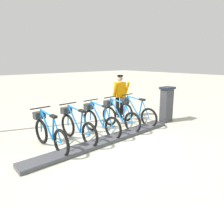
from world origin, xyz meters
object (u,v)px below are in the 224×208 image
(payment_kiosk, at_px, (166,104))
(bike_docked_4, at_px, (49,133))
(bike_docked_3, at_px, (76,126))
(worker_near_rack, at_px, (120,94))
(bike_docked_2, at_px, (99,120))
(bike_docked_0, at_px, (135,112))
(bike_docked_1, at_px, (119,116))

(payment_kiosk, bearing_deg, bike_docked_4, 82.29)
(bike_docked_3, relative_size, bike_docked_4, 1.00)
(payment_kiosk, bearing_deg, worker_near_rack, 29.30)
(bike_docked_2, relative_size, worker_near_rack, 1.04)
(bike_docked_0, distance_m, bike_docked_4, 3.19)
(bike_docked_0, xyz_separation_m, bike_docked_4, (0.00, 3.19, 0.00))
(bike_docked_2, distance_m, bike_docked_3, 0.80)
(payment_kiosk, bearing_deg, bike_docked_1, 72.70)
(bike_docked_0, bearing_deg, payment_kiosk, -118.83)
(bike_docked_1, height_order, bike_docked_2, same)
(bike_docked_0, xyz_separation_m, bike_docked_1, (0.00, 0.80, 0.00))
(bike_docked_3, xyz_separation_m, worker_near_rack, (0.97, -2.56, 0.48))
(bike_docked_4, xyz_separation_m, worker_near_rack, (0.97, -3.36, 0.48))
(payment_kiosk, xyz_separation_m, bike_docked_4, (0.57, 4.22, -0.24))
(bike_docked_2, distance_m, worker_near_rack, 2.07)
(bike_docked_0, bearing_deg, worker_near_rack, -9.99)
(bike_docked_1, xyz_separation_m, bike_docked_3, (0.00, 1.59, 0.00))
(worker_near_rack, bearing_deg, bike_docked_2, 118.89)
(bike_docked_3, bearing_deg, payment_kiosk, -99.47)
(bike_docked_1, bearing_deg, bike_docked_3, 90.00)
(bike_docked_4, bearing_deg, bike_docked_0, -90.00)
(bike_docked_2, relative_size, bike_docked_4, 1.00)
(worker_near_rack, bearing_deg, bike_docked_4, 106.17)
(payment_kiosk, distance_m, bike_docked_4, 4.27)
(payment_kiosk, relative_size, bike_docked_1, 0.74)
(bike_docked_3, distance_m, bike_docked_4, 0.80)
(bike_docked_2, distance_m, bike_docked_4, 1.59)
(bike_docked_1, relative_size, bike_docked_3, 1.00)
(payment_kiosk, relative_size, bike_docked_3, 0.74)
(bike_docked_3, bearing_deg, bike_docked_4, 90.00)
(bike_docked_0, relative_size, bike_docked_2, 1.00)
(bike_docked_4, height_order, worker_near_rack, worker_near_rack)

